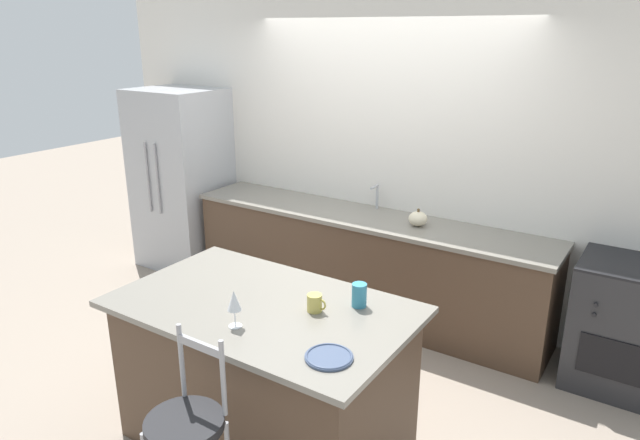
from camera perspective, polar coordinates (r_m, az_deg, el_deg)
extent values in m
plane|color=gray|center=(4.95, 2.16, -10.52)|extent=(18.00, 18.00, 0.00)
cube|color=silver|center=(5.04, 6.41, 6.36)|extent=(6.00, 0.07, 2.70)
cube|color=#4C3828|center=(5.05, 4.40, -4.50)|extent=(3.22, 0.63, 0.86)
cube|color=gray|center=(4.89, 4.53, 0.34)|extent=(3.26, 0.67, 0.03)
cube|color=black|center=(4.89, 4.54, 0.47)|extent=(0.56, 0.35, 0.01)
cylinder|color=#ADAFB5|center=(5.03, 5.75, 2.36)|extent=(0.02, 0.02, 0.22)
cylinder|color=#ADAFB5|center=(4.96, 5.46, 3.30)|extent=(0.02, 0.12, 0.02)
cube|color=#4C3828|center=(3.51, -5.55, -15.43)|extent=(1.58, 0.91, 0.90)
cube|color=gray|center=(3.27, -5.80, -8.61)|extent=(1.70, 1.03, 0.03)
cube|color=#ADAFB5|center=(6.10, -13.60, 3.97)|extent=(0.86, 0.73, 1.85)
cylinder|color=#939399|center=(5.88, -16.82, 4.09)|extent=(0.02, 0.02, 0.70)
cylinder|color=#939399|center=(5.78, -15.93, 3.93)|extent=(0.02, 0.02, 0.70)
cube|color=#28282B|center=(4.53, 28.65, -9.50)|extent=(0.75, 0.60, 0.90)
cube|color=black|center=(4.30, 28.00, -12.50)|extent=(0.54, 0.01, 0.29)
cylinder|color=black|center=(4.15, 25.85, -7.67)|extent=(0.03, 0.02, 0.03)
cylinder|color=black|center=(4.18, 25.72, -8.56)|extent=(0.03, 0.02, 0.03)
cylinder|color=#232326|center=(2.79, -13.41, -19.22)|extent=(0.36, 0.36, 0.04)
cylinder|color=#99999E|center=(2.82, -13.67, -13.50)|extent=(0.02, 0.02, 0.38)
cylinder|color=#99999E|center=(2.66, -9.67, -15.34)|extent=(0.02, 0.02, 0.38)
cube|color=#99999E|center=(2.67, -11.91, -12.20)|extent=(0.26, 0.02, 0.04)
cylinder|color=#425170|center=(2.76, 0.90, -13.56)|extent=(0.23, 0.23, 0.01)
torus|color=#425170|center=(2.75, 0.91, -13.46)|extent=(0.23, 0.23, 0.01)
cylinder|color=white|center=(3.05, -8.46, -10.44)|extent=(0.07, 0.07, 0.00)
cylinder|color=white|center=(3.03, -8.50, -9.65)|extent=(0.01, 0.01, 0.09)
cone|color=white|center=(2.98, -8.59, -7.95)|extent=(0.08, 0.08, 0.11)
cylinder|color=#C1B251|center=(3.15, -0.55, -8.28)|extent=(0.08, 0.08, 0.10)
torus|color=#C1B251|center=(3.13, 0.09, -8.44)|extent=(0.07, 0.01, 0.07)
cylinder|color=teal|center=(3.20, 3.94, -7.50)|extent=(0.08, 0.08, 0.14)
ellipsoid|color=beige|center=(4.65, 9.77, 0.13)|extent=(0.15, 0.15, 0.12)
cylinder|color=brown|center=(4.63, 9.82, 0.96)|extent=(0.02, 0.02, 0.02)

